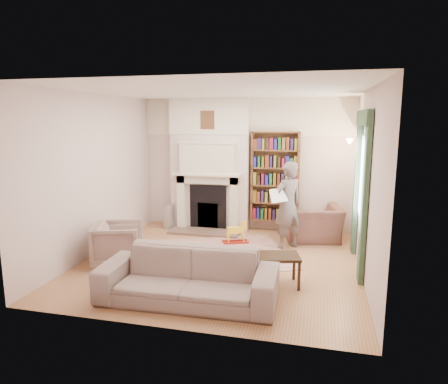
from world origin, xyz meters
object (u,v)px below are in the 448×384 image
(armchair_reading, at_px, (313,223))
(sofa, at_px, (188,277))
(bookcase, at_px, (275,177))
(armchair_left, at_px, (118,244))
(rocking_horse, at_px, (235,233))
(coffee_table, at_px, (274,270))
(man_reading, at_px, (288,205))
(paraffin_heater, at_px, (168,216))

(armchair_reading, relative_size, sofa, 0.46)
(bookcase, relative_size, sofa, 0.80)
(bookcase, bearing_deg, armchair_reading, -31.24)
(armchair_left, bearing_deg, sofa, -142.81)
(armchair_left, distance_m, sofa, 1.88)
(armchair_reading, xyz_separation_m, armchair_left, (-3.08, -2.11, 0.00))
(armchair_reading, relative_size, rocking_horse, 2.15)
(armchair_left, bearing_deg, coffee_table, -114.68)
(armchair_reading, height_order, man_reading, man_reading)
(paraffin_heater, height_order, rocking_horse, paraffin_heater)
(armchair_reading, bearing_deg, man_reading, 40.41)
(sofa, bearing_deg, paraffin_heater, 113.97)
(armchair_left, bearing_deg, armchair_reading, -74.71)
(man_reading, relative_size, rocking_horse, 3.27)
(bookcase, bearing_deg, rocking_horse, -120.19)
(armchair_left, bearing_deg, man_reading, -79.28)
(armchair_left, xyz_separation_m, rocking_horse, (1.65, 1.53, -0.13))
(bookcase, bearing_deg, paraffin_heater, -171.31)
(armchair_left, distance_m, man_reading, 3.07)
(man_reading, bearing_deg, sofa, 23.49)
(bookcase, relative_size, paraffin_heater, 3.36)
(armchair_reading, relative_size, coffee_table, 1.51)
(bookcase, relative_size, coffee_table, 2.64)
(man_reading, bearing_deg, armchair_reading, -170.70)
(sofa, bearing_deg, bookcase, 77.43)
(coffee_table, bearing_deg, man_reading, 75.06)
(man_reading, height_order, rocking_horse, man_reading)
(armchair_reading, relative_size, paraffin_heater, 1.93)
(man_reading, height_order, paraffin_heater, man_reading)
(sofa, relative_size, coffee_table, 3.31)
(bookcase, xyz_separation_m, rocking_horse, (-0.62, -1.07, -0.96))
(coffee_table, bearing_deg, armchair_reading, 64.53)
(sofa, distance_m, rocking_horse, 2.58)
(sofa, height_order, man_reading, man_reading)
(rocking_horse, bearing_deg, coffee_table, -85.26)
(armchair_left, distance_m, paraffin_heater, 2.25)
(bookcase, height_order, rocking_horse, bookcase)
(armchair_reading, xyz_separation_m, man_reading, (-0.45, -0.60, 0.46))
(armchair_reading, bearing_deg, paraffin_heater, -15.38)
(bookcase, height_order, paraffin_heater, bookcase)
(armchair_left, height_order, sofa, armchair_left)
(rocking_horse, bearing_deg, armchair_reading, -1.56)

